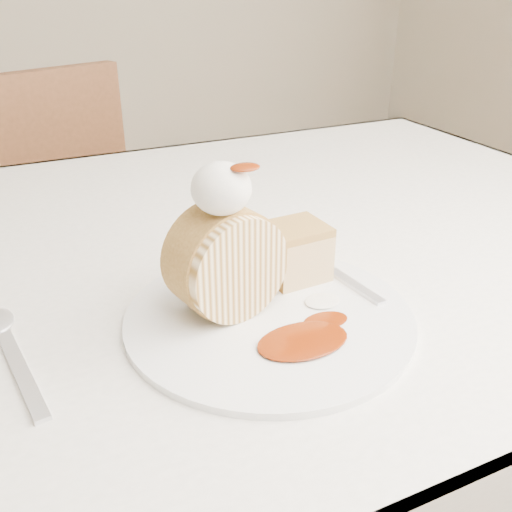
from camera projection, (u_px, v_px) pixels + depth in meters
name	position (u px, v px, depth m)	size (l,w,h in m)	color
table	(188.00, 303.00, 0.78)	(1.40, 0.90, 0.75)	white
chair_far	(36.00, 220.00, 1.44)	(0.53, 0.53, 0.87)	brown
plate	(269.00, 317.00, 0.57)	(0.29, 0.29, 0.01)	white
roulade_slice	(227.00, 262.00, 0.56)	(0.11, 0.11, 0.06)	#F9E2AD
cake_chunk	(295.00, 255.00, 0.63)	(0.06, 0.06, 0.05)	#AD8441
whipped_cream	(221.00, 188.00, 0.52)	(0.06, 0.06, 0.05)	silver
caramel_drizzle	(245.00, 161.00, 0.50)	(0.03, 0.02, 0.01)	#6A1E04
caramel_pool	(303.00, 340.00, 0.53)	(0.09, 0.06, 0.00)	#6A1E04
fork	(344.00, 278.00, 0.63)	(0.02, 0.17, 0.00)	silver
spoon	(21.00, 372.00, 0.50)	(0.03, 0.18, 0.00)	silver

